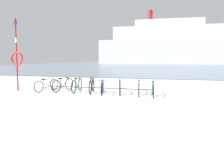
# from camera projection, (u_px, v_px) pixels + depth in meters

# --- Properties ---
(ground) EXTENTS (80.00, 132.00, 0.08)m
(ground) POSITION_uv_depth(u_px,v_px,m) (152.00, 65.00, 60.12)
(ground) COLOR silver
(bike_rack) EXTENTS (5.72, 0.17, 0.31)m
(bike_rack) POSITION_uv_depth(u_px,v_px,m) (97.00, 88.00, 10.07)
(bike_rack) COLOR #4C5156
(bike_rack) RESTS_ON ground
(bicycle_0) EXTENTS (0.61, 1.65, 0.74)m
(bicycle_0) POSITION_uv_depth(u_px,v_px,m) (47.00, 85.00, 10.74)
(bicycle_0) COLOR black
(bicycle_0) RESTS_ON ground
(bicycle_1) EXTENTS (0.55, 1.71, 0.80)m
(bicycle_1) POSITION_uv_depth(u_px,v_px,m) (63.00, 85.00, 10.71)
(bicycle_1) COLOR black
(bicycle_1) RESTS_ON ground
(bicycle_2) EXTENTS (0.46, 1.75, 0.82)m
(bicycle_2) POSITION_uv_depth(u_px,v_px,m) (77.00, 85.00, 10.44)
(bicycle_2) COLOR black
(bicycle_2) RESTS_ON ground
(bicycle_3) EXTENTS (0.48, 1.66, 0.84)m
(bicycle_3) POSITION_uv_depth(u_px,v_px,m) (92.00, 86.00, 10.16)
(bicycle_3) COLOR black
(bicycle_3) RESTS_ON ground
(bicycle_4) EXTENTS (0.52, 1.62, 0.75)m
(bicycle_4) POSITION_uv_depth(u_px,v_px,m) (102.00, 87.00, 9.85)
(bicycle_4) COLOR black
(bicycle_4) RESTS_ON ground
(bicycle_5) EXTENTS (0.51, 1.65, 0.79)m
(bicycle_5) POSITION_uv_depth(u_px,v_px,m) (120.00, 87.00, 9.87)
(bicycle_5) COLOR black
(bicycle_5) RESTS_ON ground
(bicycle_6) EXTENTS (0.46, 1.71, 0.82)m
(bicycle_6) POSITION_uv_depth(u_px,v_px,m) (139.00, 88.00, 9.53)
(bicycle_6) COLOR black
(bicycle_6) RESTS_ON ground
(bicycle_7) EXTENTS (0.46, 1.66, 0.78)m
(bicycle_7) POSITION_uv_depth(u_px,v_px,m) (153.00, 89.00, 9.27)
(bicycle_7) COLOR black
(bicycle_7) RESTS_ON ground
(rescue_post) EXTENTS (0.78, 0.12, 3.99)m
(rescue_post) POSITION_uv_depth(u_px,v_px,m) (17.00, 57.00, 10.65)
(rescue_post) COLOR red
(rescue_post) RESTS_ON ground
(ferry_ship) EXTENTS (50.35, 11.57, 18.85)m
(ferry_ship) POSITION_uv_depth(u_px,v_px,m) (170.00, 46.00, 68.11)
(ferry_ship) COLOR white
(ferry_ship) RESTS_ON ground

